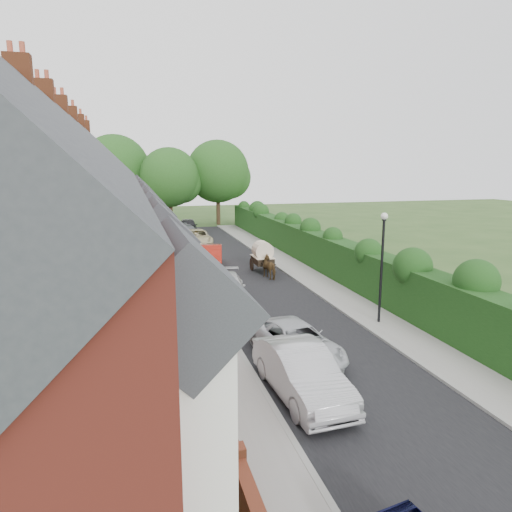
{
  "coord_description": "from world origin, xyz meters",
  "views": [
    {
      "loc": [
        -7.33,
        -13.85,
        7.18
      ],
      "look_at": [
        -0.73,
        10.42,
        2.2
      ],
      "focal_mm": 32.0,
      "sensor_mm": 36.0,
      "label": 1
    }
  ],
  "objects_px": {
    "car_green": "(206,266)",
    "horse_cart": "(263,254)",
    "car_silver_a": "(301,372)",
    "horse": "(271,267)",
    "car_red": "(211,256)",
    "car_grey": "(186,233)",
    "car_beige": "(197,238)",
    "lamppost": "(382,254)",
    "car_black": "(188,226)",
    "car_white": "(226,288)",
    "car_silver_b": "(296,342)"
  },
  "relations": [
    {
      "from": "car_green",
      "to": "car_black",
      "type": "height_order",
      "value": "car_black"
    },
    {
      "from": "lamppost",
      "to": "horse",
      "type": "xyz_separation_m",
      "value": [
        -2.25,
        9.73,
        -2.56
      ]
    },
    {
      "from": "car_silver_b",
      "to": "horse",
      "type": "height_order",
      "value": "horse"
    },
    {
      "from": "car_black",
      "to": "car_grey",
      "type": "bearing_deg",
      "value": -95.25
    },
    {
      "from": "car_silver_b",
      "to": "car_beige",
      "type": "distance_m",
      "value": 26.0
    },
    {
      "from": "lamppost",
      "to": "car_red",
      "type": "xyz_separation_m",
      "value": [
        -5.41,
        14.2,
        -2.53
      ]
    },
    {
      "from": "car_green",
      "to": "car_beige",
      "type": "height_order",
      "value": "car_beige"
    },
    {
      "from": "car_red",
      "to": "horse",
      "type": "distance_m",
      "value": 5.48
    },
    {
      "from": "car_silver_a",
      "to": "lamppost",
      "type": "bearing_deg",
      "value": 39.12
    },
    {
      "from": "car_beige",
      "to": "car_black",
      "type": "relative_size",
      "value": 1.11
    },
    {
      "from": "car_silver_a",
      "to": "car_white",
      "type": "distance_m",
      "value": 10.77
    },
    {
      "from": "car_silver_a",
      "to": "car_black",
      "type": "bearing_deg",
      "value": 85.38
    },
    {
      "from": "lamppost",
      "to": "car_beige",
      "type": "distance_m",
      "value": 24.09
    },
    {
      "from": "lamppost",
      "to": "car_silver_a",
      "type": "distance_m",
      "value": 8.29
    },
    {
      "from": "car_grey",
      "to": "horse",
      "type": "height_order",
      "value": "car_grey"
    },
    {
      "from": "car_grey",
      "to": "horse_cart",
      "type": "xyz_separation_m",
      "value": [
        3.49,
        -14.81,
        0.47
      ]
    },
    {
      "from": "lamppost",
      "to": "car_white",
      "type": "distance_m",
      "value": 8.53
    },
    {
      "from": "car_white",
      "to": "car_beige",
      "type": "height_order",
      "value": "car_beige"
    },
    {
      "from": "car_red",
      "to": "horse_cart",
      "type": "distance_m",
      "value": 4.11
    },
    {
      "from": "horse",
      "to": "horse_cart",
      "type": "xyz_separation_m",
      "value": [
        0.0,
        1.89,
        0.48
      ]
    },
    {
      "from": "car_red",
      "to": "car_black",
      "type": "xyz_separation_m",
      "value": [
        0.41,
        16.8,
        0.04
      ]
    },
    {
      "from": "horse",
      "to": "car_red",
      "type": "bearing_deg",
      "value": -67.34
    },
    {
      "from": "car_green",
      "to": "car_beige",
      "type": "bearing_deg",
      "value": 75.72
    },
    {
      "from": "horse_cart",
      "to": "car_black",
      "type": "bearing_deg",
      "value": 98.09
    },
    {
      "from": "car_grey",
      "to": "car_black",
      "type": "distance_m",
      "value": 4.62
    },
    {
      "from": "car_red",
      "to": "car_beige",
      "type": "bearing_deg",
      "value": 98.95
    },
    {
      "from": "car_red",
      "to": "car_grey",
      "type": "xyz_separation_m",
      "value": [
        -0.32,
        12.24,
        -0.01
      ]
    },
    {
      "from": "car_green",
      "to": "car_white",
      "type": "bearing_deg",
      "value": -98.4
    },
    {
      "from": "car_black",
      "to": "horse_cart",
      "type": "relative_size",
      "value": 1.59
    },
    {
      "from": "car_white",
      "to": "horse",
      "type": "distance_m",
      "value": 5.74
    },
    {
      "from": "lamppost",
      "to": "car_silver_b",
      "type": "xyz_separation_m",
      "value": [
        -5.0,
        -2.6,
        -2.63
      ]
    },
    {
      "from": "car_silver_a",
      "to": "horse",
      "type": "relative_size",
      "value": 2.79
    },
    {
      "from": "horse",
      "to": "car_beige",
      "type": "bearing_deg",
      "value": -90.77
    },
    {
      "from": "car_beige",
      "to": "car_grey",
      "type": "distance_m",
      "value": 3.1
    },
    {
      "from": "lamppost",
      "to": "horse",
      "type": "distance_m",
      "value": 10.31
    },
    {
      "from": "car_green",
      "to": "horse",
      "type": "distance_m",
      "value": 4.29
    },
    {
      "from": "lamppost",
      "to": "car_black",
      "type": "height_order",
      "value": "lamppost"
    },
    {
      "from": "car_beige",
      "to": "horse_cart",
      "type": "bearing_deg",
      "value": -76.19
    },
    {
      "from": "car_silver_a",
      "to": "car_black",
      "type": "relative_size",
      "value": 1.04
    },
    {
      "from": "car_white",
      "to": "car_green",
      "type": "bearing_deg",
      "value": 99.37
    },
    {
      "from": "car_black",
      "to": "horse_cart",
      "type": "xyz_separation_m",
      "value": [
        2.75,
        -19.38,
        0.42
      ]
    },
    {
      "from": "car_silver_a",
      "to": "car_beige",
      "type": "xyz_separation_m",
      "value": [
        0.71,
        28.73,
        -0.08
      ]
    },
    {
      "from": "lamppost",
      "to": "car_silver_a",
      "type": "bearing_deg",
      "value": -137.58
    },
    {
      "from": "car_green",
      "to": "horse_cart",
      "type": "distance_m",
      "value": 3.95
    },
    {
      "from": "car_silver_b",
      "to": "car_red",
      "type": "bearing_deg",
      "value": 82.89
    },
    {
      "from": "car_white",
      "to": "car_grey",
      "type": "distance_m",
      "value": 21.01
    },
    {
      "from": "lamppost",
      "to": "car_beige",
      "type": "xyz_separation_m",
      "value": [
        -5.13,
        23.4,
        -2.57
      ]
    },
    {
      "from": "car_grey",
      "to": "horse",
      "type": "xyz_separation_m",
      "value": [
        3.49,
        -16.71,
        -0.01
      ]
    },
    {
      "from": "car_green",
      "to": "horse",
      "type": "relative_size",
      "value": 2.23
    },
    {
      "from": "car_silver_b",
      "to": "car_grey",
      "type": "height_order",
      "value": "car_grey"
    }
  ]
}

